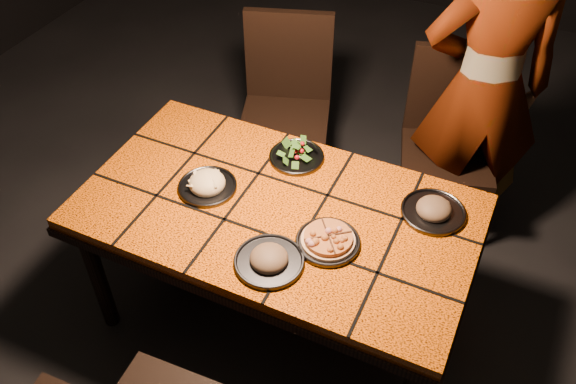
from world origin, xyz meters
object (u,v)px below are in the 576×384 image
at_px(chair_far_left, 287,97).
at_px(diner, 484,89).
at_px(chair_far_right, 449,132).
at_px(plate_pizza, 328,240).
at_px(plate_pasta, 207,184).
at_px(dining_table, 277,221).

relative_size(chair_far_left, diner, 0.59).
xyz_separation_m(chair_far_left, diner, (0.99, 0.08, 0.28)).
height_order(chair_far_right, plate_pizza, chair_far_right).
xyz_separation_m(chair_far_right, plate_pizza, (-0.22, -1.11, 0.19)).
relative_size(chair_far_left, plate_pasta, 4.20).
relative_size(plate_pizza, plate_pasta, 1.18).
distance_m(chair_far_right, plate_pizza, 1.15).
bearing_deg(plate_pasta, dining_table, 3.85).
distance_m(dining_table, chair_far_left, 1.00).
bearing_deg(chair_far_left, diner, -13.92).
distance_m(dining_table, plate_pasta, 0.33).
distance_m(chair_far_left, chair_far_right, 0.88).
xyz_separation_m(dining_table, plate_pizza, (0.26, -0.09, 0.10)).
bearing_deg(plate_pasta, chair_far_left, 94.63).
distance_m(dining_table, chair_far_right, 1.13).
bearing_deg(dining_table, chair_far_left, 112.86).
height_order(chair_far_left, diner, diner).
height_order(chair_far_right, diner, diner).
relative_size(dining_table, chair_far_left, 1.56).
bearing_deg(chair_far_left, dining_table, -85.87).
distance_m(chair_far_right, diner, 0.32).
relative_size(dining_table, chair_far_right, 1.62).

